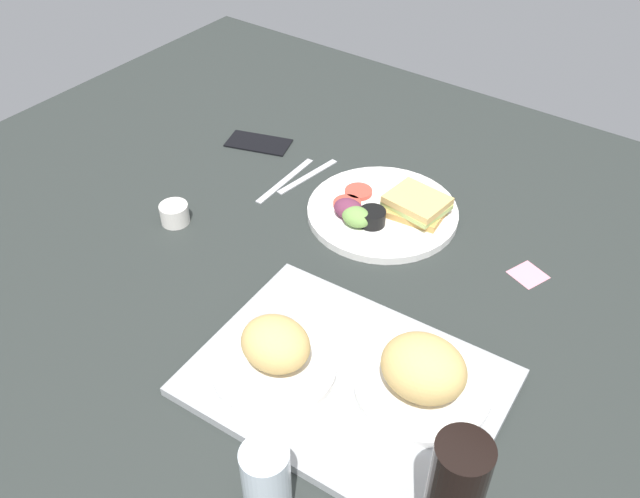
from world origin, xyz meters
TOP-DOWN VIEW (x-y plane):
  - ground_plane at (0.00, 0.00)cm, footprint 190.00×150.00cm
  - serving_tray at (-17.28, 22.64)cm, footprint 46.80×35.50cm
  - bread_plate_near at (-27.34, 18.21)cm, footprint 20.26×20.26cm
  - bread_plate_far at (-7.21, 27.19)cm, footprint 19.00×19.00cm
  - plate_with_salad at (0.14, -16.09)cm, footprint 29.91×29.91cm
  - drinking_glass at (-20.38, 45.08)cm, footprint 6.14×6.14cm
  - espresso_cup at (32.61, 9.20)cm, footprint 5.60×5.60cm
  - fork at (20.79, -18.49)cm, footprint 3.74×17.03cm
  - knife at (23.79, -14.49)cm, footprint 2.20×19.04cm
  - cell_phone at (37.96, -22.59)cm, footprint 15.93×11.36cm
  - sticky_note at (-29.76, -16.94)cm, footprint 7.23×7.23cm

SIDE VIEW (x-z plane):
  - ground_plane at x=0.00cm, z-range -3.00..0.00cm
  - sticky_note at x=-29.76cm, z-range 0.00..0.12cm
  - fork at x=20.79cm, z-range 0.00..0.50cm
  - knife at x=23.79cm, z-range 0.00..0.50cm
  - cell_phone at x=37.96cm, z-range 0.00..0.80cm
  - serving_tray at x=-17.28cm, z-range 0.00..1.60cm
  - plate_with_salad at x=0.14cm, z-range -1.05..4.35cm
  - espresso_cup at x=32.61cm, z-range 0.00..4.00cm
  - bread_plate_far at x=-7.21cm, z-range 0.54..9.38cm
  - bread_plate_near at x=-27.34cm, z-range 0.67..10.71cm
  - drinking_glass at x=-20.38cm, z-range 0.00..12.97cm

